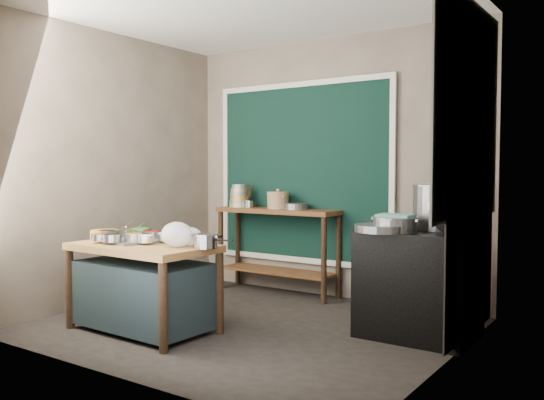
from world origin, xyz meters
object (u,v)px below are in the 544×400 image
Objects in this scene: yellow_basin at (104,235)px; utensil_cup at (249,204)px; back_counter at (277,251)px; saucepan at (205,241)px; prep_table at (143,287)px; ceramic_crock at (278,201)px; steamer at (395,224)px; stock_pot at (441,207)px; condiment_tray at (129,241)px; stove_block at (418,286)px.

utensil_cup reaches higher than yellow_basin.
back_counter is 6.84× the size of saucepan.
prep_table is 4.96× the size of ceramic_crock.
back_counter reaches higher than prep_table.
saucepan is 1.85m from ceramic_crock.
steamer is at bearing 19.35° from saucepan.
utensil_cup reaches higher than prep_table.
condiment_tray is at bearing -149.83° from stock_pot.
condiment_tray is at bearing -99.92° from ceramic_crock.
condiment_tray is (-0.20, 0.02, 0.39)m from prep_table.
utensil_cup is at bearing 179.33° from ceramic_crock.
yellow_basin is 0.95× the size of ceramic_crock.
condiment_tray is 2.69m from stock_pot.
yellow_basin is 1.79× the size of utensil_cup.
condiment_tray is 1.87m from utensil_cup.
stock_pot is at bearing -12.17° from utensil_cup.
back_counter is at bearing 73.22° from yellow_basin.
stove_block is 0.57m from steamer.
prep_table is at bearing -149.56° from stove_block.
stove_block is 2.50m from condiment_tray.
prep_table is 3.30× the size of steamer.
utensil_cup is at bearing 157.28° from steamer.
ceramic_crock is 1.96m from steamer.
ceramic_crock is (-0.48, 1.77, 0.23)m from saucepan.
back_counter is at bearing 88.69° from prep_table.
stock_pot is at bearing 28.08° from yellow_basin.
back_counter reaches higher than condiment_tray.
stock_pot is at bearing 34.57° from prep_table.
prep_table is 2.32m from stove_block.
ceramic_crock is at bearing -47.05° from back_counter.
saucepan is (-1.39, -1.07, 0.38)m from stove_block.
ceramic_crock is at bearing -0.67° from utensil_cup.
utensil_cup is at bearing 162.79° from stove_block.
yellow_basin is at bearing -156.94° from steamer.
ceramic_crock is (0.13, 1.87, 0.66)m from prep_table.
condiment_tray is 0.29m from yellow_basin.
yellow_basin is at bearing -96.23° from utensil_cup.
steamer is at bearing -22.72° from utensil_cup.
stock_pot is at bearing 30.17° from condiment_tray.
utensil_cup is at bearing 92.39° from condiment_tray.
yellow_basin is (-2.48, -1.19, 0.37)m from stove_block.
saucepan is at bearing -74.73° from ceramic_crock.
yellow_basin is (-0.28, -0.04, 0.04)m from condiment_tray.
stock_pot is 0.47m from steamer.
ceramic_crock is (-1.87, 0.70, 0.61)m from stove_block.
stock_pot is (0.11, 0.19, 0.64)m from stove_block.
stock_pot is at bearing 59.36° from stove_block.
ceramic_crock reaches higher than yellow_basin.
back_counter is 1.93m from condiment_tray.
ceramic_crock is (0.32, 1.85, 0.27)m from condiment_tray.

